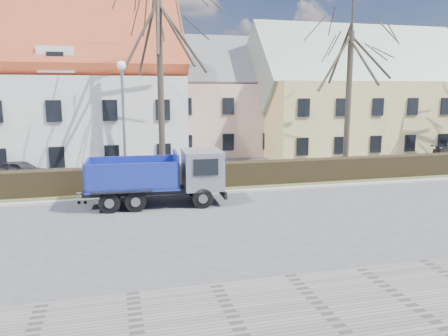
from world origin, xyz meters
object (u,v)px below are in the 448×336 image
object	(u,v)px
dump_truck	(151,178)
cart_frame	(78,198)
parked_car_a	(20,170)
streetlight	(124,125)

from	to	relation	value
dump_truck	cart_frame	bearing A→B (deg)	165.78
dump_truck	cart_frame	world-z (taller)	dump_truck
parked_car_a	streetlight	bearing A→B (deg)	-97.60
streetlight	parked_car_a	distance (m)	7.71
parked_car_a	cart_frame	bearing A→B (deg)	-126.15
dump_truck	cart_frame	size ratio (longest dim) A/B	9.52
dump_truck	cart_frame	distance (m)	3.69
cart_frame	parked_car_a	size ratio (longest dim) A/B	0.19
dump_truck	parked_car_a	bearing A→B (deg)	135.51
streetlight	parked_car_a	size ratio (longest dim) A/B	1.92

